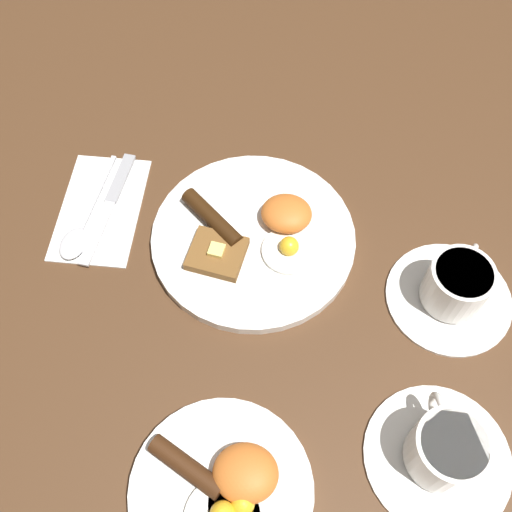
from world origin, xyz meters
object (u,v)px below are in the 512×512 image
Objects in this scene: breakfast_plate_near at (254,236)px; teacup_far at (444,452)px; breakfast_plate_far at (225,489)px; teacup_near at (455,288)px; knife at (111,201)px; spoon at (79,233)px.

teacup_far is (-0.25, 0.26, 0.02)m from breakfast_plate_near.
teacup_near is at bearing -132.82° from breakfast_plate_far.
breakfast_plate_far is 0.25m from teacup_far.
knife is 0.07m from spoon.
knife is (0.48, -0.09, -0.02)m from teacup_near.
teacup_near is 0.49m from knife.
teacup_near is (-0.27, 0.06, 0.02)m from breakfast_plate_near.
breakfast_plate_near is 0.27m from teacup_near.
spoon is at bearing -3.58° from teacup_near.
breakfast_plate_far reaches higher than spoon.
teacup_near is 0.89× the size of spoon.
breakfast_plate_near is at bearing -11.88° from teacup_near.
teacup_far is 0.55m from spoon.
teacup_near is (-0.25, -0.27, 0.02)m from breakfast_plate_far.
breakfast_plate_far reaches higher than breakfast_plate_near.
teacup_far reaches higher than spoon.
breakfast_plate_far is at bearing 47.18° from teacup_near.
breakfast_plate_far is 1.21× the size of teacup_far.
teacup_far is (-0.24, -0.07, 0.02)m from breakfast_plate_far.
teacup_far reaches higher than knife.
teacup_near reaches higher than breakfast_plate_far.
knife is at bearing -33.05° from teacup_far.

